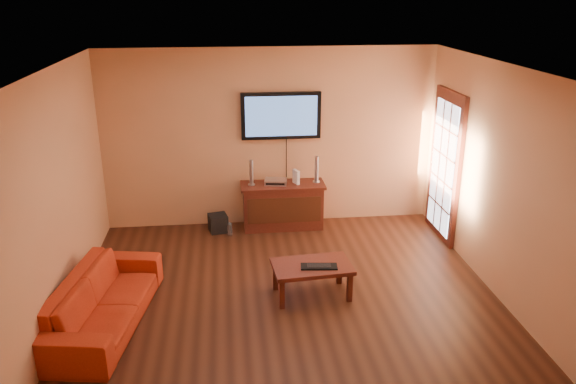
{
  "coord_description": "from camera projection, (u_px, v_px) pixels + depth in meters",
  "views": [
    {
      "loc": [
        -0.65,
        -5.7,
        3.49
      ],
      "look_at": [
        0.08,
        0.8,
        1.1
      ],
      "focal_mm": 35.0,
      "sensor_mm": 36.0,
      "label": 1
    }
  ],
  "objects": [
    {
      "name": "room_walls",
      "position": [
        283.0,
        150.0,
        6.59
      ],
      "size": [
        5.0,
        5.0,
        5.0
      ],
      "color": "tan",
      "rests_on": "ground"
    },
    {
      "name": "bottle",
      "position": [
        230.0,
        229.0,
        8.36
      ],
      "size": [
        0.07,
        0.07,
        0.21
      ],
      "color": "white",
      "rests_on": "ground"
    },
    {
      "name": "subwoofer",
      "position": [
        218.0,
        223.0,
        8.5
      ],
      "size": [
        0.32,
        0.32,
        0.27
      ],
      "primitive_type": "cube",
      "rotation": [
        0.0,
        0.0,
        0.22
      ],
      "color": "black",
      "rests_on": "ground"
    },
    {
      "name": "av_receiver",
      "position": [
        276.0,
        182.0,
        8.46
      ],
      "size": [
        0.36,
        0.29,
        0.07
      ],
      "primitive_type": "cube",
      "rotation": [
        0.0,
        0.0,
        -0.17
      ],
      "color": "silver",
      "rests_on": "media_console"
    },
    {
      "name": "keyboard",
      "position": [
        319.0,
        266.0,
        6.57
      ],
      "size": [
        0.44,
        0.2,
        0.03
      ],
      "color": "black",
      "rests_on": "coffee_table"
    },
    {
      "name": "ground_plane",
      "position": [
        289.0,
        303.0,
        6.59
      ],
      "size": [
        5.0,
        5.0,
        0.0
      ],
      "primitive_type": "plane",
      "color": "black",
      "rests_on": "ground"
    },
    {
      "name": "french_door",
      "position": [
        445.0,
        168.0,
        8.07
      ],
      "size": [
        0.07,
        1.02,
        2.22
      ],
      "color": "#44170F",
      "rests_on": "ground"
    },
    {
      "name": "sofa",
      "position": [
        102.0,
        293.0,
        6.06
      ],
      "size": [
        0.89,
        2.04,
        0.77
      ],
      "primitive_type": "imported",
      "rotation": [
        0.0,
        0.0,
        1.41
      ],
      "color": "#AF2D13",
      "rests_on": "ground"
    },
    {
      "name": "coffee_table",
      "position": [
        312.0,
        269.0,
        6.65
      ],
      "size": [
        0.97,
        0.63,
        0.41
      ],
      "color": "#44170F",
      "rests_on": "ground"
    },
    {
      "name": "media_console",
      "position": [
        283.0,
        205.0,
        8.58
      ],
      "size": [
        1.27,
        0.48,
        0.7
      ],
      "color": "#44170F",
      "rests_on": "ground"
    },
    {
      "name": "speaker_right",
      "position": [
        317.0,
        170.0,
        8.49
      ],
      "size": [
        0.11,
        0.11,
        0.4
      ],
      "color": "silver",
      "rests_on": "media_console"
    },
    {
      "name": "speaker_left",
      "position": [
        251.0,
        174.0,
        8.37
      ],
      "size": [
        0.11,
        0.11,
        0.39
      ],
      "color": "silver",
      "rests_on": "media_console"
    },
    {
      "name": "television",
      "position": [
        281.0,
        116.0,
        8.31
      ],
      "size": [
        1.19,
        0.08,
        0.7
      ],
      "color": "black",
      "rests_on": "ground"
    },
    {
      "name": "game_console",
      "position": [
        296.0,
        177.0,
        8.45
      ],
      "size": [
        0.1,
        0.16,
        0.21
      ],
      "primitive_type": "cube",
      "rotation": [
        0.0,
        0.0,
        0.37
      ],
      "color": "white",
      "rests_on": "media_console"
    }
  ]
}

